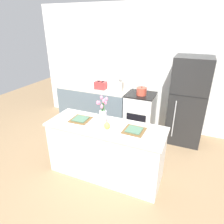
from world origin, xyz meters
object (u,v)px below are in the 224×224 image
at_px(plate_setting_right, 134,130).
at_px(flower_vase, 103,114).
at_px(cooking_pot, 141,91).
at_px(stove_range, 140,113).
at_px(pear_figurine, 107,125).
at_px(plate_setting_left, 81,119).
at_px(refrigerator, 188,101).
at_px(toaster, 101,85).
at_px(knife_block, 121,86).

bearing_deg(plate_setting_right, flower_vase, 178.16).
height_order(plate_setting_right, cooking_pot, cooking_pot).
bearing_deg(stove_range, pear_figurine, -91.28).
bearing_deg(plate_setting_left, flower_vase, 2.37).
height_order(stove_range, plate_setting_right, plate_setting_right).
distance_m(refrigerator, plate_setting_left, 2.17).
bearing_deg(toaster, pear_figurine, -60.94).
relative_size(plate_setting_right, knife_block, 1.14).
bearing_deg(stove_range, refrigerator, 0.04).
relative_size(stove_range, plate_setting_right, 2.90).
relative_size(flower_vase, plate_setting_left, 1.41).
height_order(toaster, knife_block, knife_block).
bearing_deg(refrigerator, cooking_pot, -177.14).
xyz_separation_m(refrigerator, knife_block, (-1.43, 0.00, 0.13)).
bearing_deg(knife_block, toaster, -177.92).
xyz_separation_m(pear_figurine, cooking_pot, (0.05, 1.63, 0.02)).
distance_m(flower_vase, cooking_pot, 1.53).
distance_m(flower_vase, plate_setting_right, 0.52).
height_order(stove_range, flower_vase, flower_vase).
bearing_deg(cooking_pot, flower_vase, -96.43).
bearing_deg(cooking_pot, toaster, 178.01).
bearing_deg(plate_setting_left, plate_setting_right, 0.00).
xyz_separation_m(stove_range, flower_vase, (-0.16, -1.56, 0.61)).
bearing_deg(stove_range, knife_block, 179.34).
bearing_deg(refrigerator, pear_figurine, -120.51).
relative_size(toaster, cooking_pot, 1.27).
xyz_separation_m(pear_figurine, plate_setting_left, (-0.51, 0.10, -0.05)).
bearing_deg(pear_figurine, plate_setting_right, 14.19).
xyz_separation_m(plate_setting_right, toaster, (-1.30, 1.57, 0.08)).
height_order(refrigerator, plate_setting_right, refrigerator).
bearing_deg(plate_setting_left, knife_block, 87.63).
distance_m(refrigerator, knife_block, 1.43).
distance_m(pear_figurine, cooking_pot, 1.63).
bearing_deg(toaster, flower_vase, -62.55).
distance_m(toaster, knife_block, 0.49).
height_order(stove_range, toaster, toaster).
bearing_deg(flower_vase, refrigerator, 54.74).
relative_size(refrigerator, knife_block, 6.45).
relative_size(refrigerator, pear_figurine, 12.03).
height_order(flower_vase, plate_setting_left, flower_vase).
xyz_separation_m(pear_figurine, knife_block, (-0.44, 1.68, 0.06)).
relative_size(refrigerator, plate_setting_left, 5.68).
height_order(refrigerator, toaster, refrigerator).
height_order(pear_figurine, plate_setting_right, pear_figurine).
bearing_deg(plate_setting_right, plate_setting_left, 180.00).
height_order(stove_range, plate_setting_left, plate_setting_left).
height_order(toaster, cooking_pot, cooking_pot).
bearing_deg(pear_figurine, knife_block, 104.66).
distance_m(pear_figurine, knife_block, 1.74).
relative_size(pear_figurine, plate_setting_left, 0.47).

